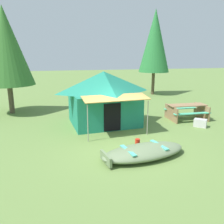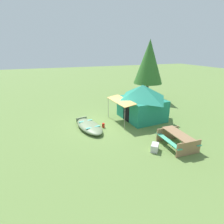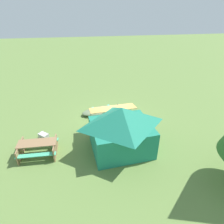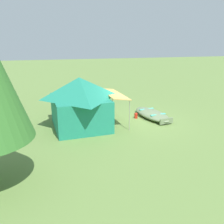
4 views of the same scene
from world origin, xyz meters
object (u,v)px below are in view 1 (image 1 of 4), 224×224
object	(u,v)px
picnic_table	(187,110)
cooler_box	(200,123)
canvas_cabin_tent	(104,97)
pine_tree_back_left	(5,46)
fuel_can	(137,143)
pine_tree_back_right	(155,41)
beached_rowboat	(144,152)

from	to	relation	value
picnic_table	cooler_box	world-z (taller)	picnic_table
canvas_cabin_tent	pine_tree_back_left	xyz separation A→B (m)	(-4.71, 3.25, 2.38)
fuel_can	pine_tree_back_left	bearing A→B (deg)	129.71
fuel_can	picnic_table	bearing A→B (deg)	38.32
canvas_cabin_tent	fuel_can	xyz separation A→B (m)	(0.61, -3.15, -1.16)
picnic_table	fuel_can	world-z (taller)	picnic_table
pine_tree_back_right	beached_rowboat	bearing A→B (deg)	-114.19
picnic_table	fuel_can	xyz separation A→B (m)	(-3.68, -2.91, -0.34)
picnic_table	cooler_box	distance (m)	1.35
picnic_table	canvas_cabin_tent	bearing A→B (deg)	176.81
cooler_box	pine_tree_back_left	size ratio (longest dim) A/B	0.10
beached_rowboat	canvas_cabin_tent	distance (m)	4.24
canvas_cabin_tent	pine_tree_back_left	distance (m)	6.19
pine_tree_back_left	pine_tree_back_right	world-z (taller)	pine_tree_back_right
pine_tree_back_left	cooler_box	bearing A→B (deg)	-28.29
picnic_table	pine_tree_back_right	distance (m)	8.49
fuel_can	pine_tree_back_left	size ratio (longest dim) A/B	0.05
canvas_cabin_tent	fuel_can	world-z (taller)	canvas_cabin_tent
beached_rowboat	fuel_can	bearing A→B (deg)	83.03
pine_tree_back_left	pine_tree_back_right	size ratio (longest dim) A/B	0.87
picnic_table	pine_tree_back_left	world-z (taller)	pine_tree_back_left
fuel_can	pine_tree_back_right	size ratio (longest dim) A/B	0.04
fuel_can	pine_tree_back_left	xyz separation A→B (m)	(-5.32, 6.40, 3.53)
beached_rowboat	pine_tree_back_left	world-z (taller)	pine_tree_back_left
beached_rowboat	picnic_table	bearing A→B (deg)	45.28
beached_rowboat	cooler_box	world-z (taller)	beached_rowboat
picnic_table	cooler_box	size ratio (longest dim) A/B	3.51
beached_rowboat	canvas_cabin_tent	world-z (taller)	canvas_cabin_tent
beached_rowboat	pine_tree_back_left	distance (m)	9.63
beached_rowboat	picnic_table	size ratio (longest dim) A/B	1.59
fuel_can	pine_tree_back_right	distance (m)	12.25
canvas_cabin_tent	fuel_can	bearing A→B (deg)	-79.03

